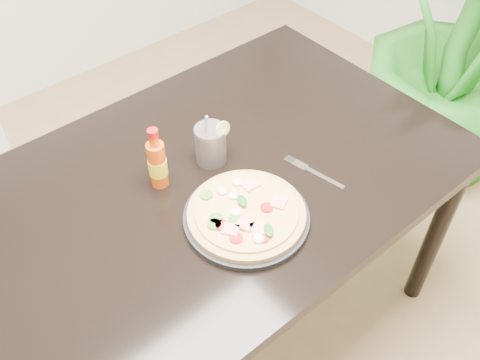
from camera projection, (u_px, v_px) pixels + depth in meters
dining_table at (213, 197)px, 1.51m from camera, size 1.40×0.90×0.75m
plate at (246, 218)px, 1.33m from camera, size 0.32×0.32×0.02m
pizza at (246, 213)px, 1.32m from camera, size 0.30×0.30×0.03m
hot_sauce_bottle at (157, 163)px, 1.37m from camera, size 0.06×0.06×0.19m
cola_cup at (211, 145)px, 1.45m from camera, size 0.09×0.09×0.18m
fork at (312, 171)px, 1.45m from camera, size 0.05×0.19×0.00m
houseplant at (467, 36)px, 2.10m from camera, size 0.95×0.95×1.33m
plant_pot at (431, 141)px, 2.50m from camera, size 0.28×0.28×0.22m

